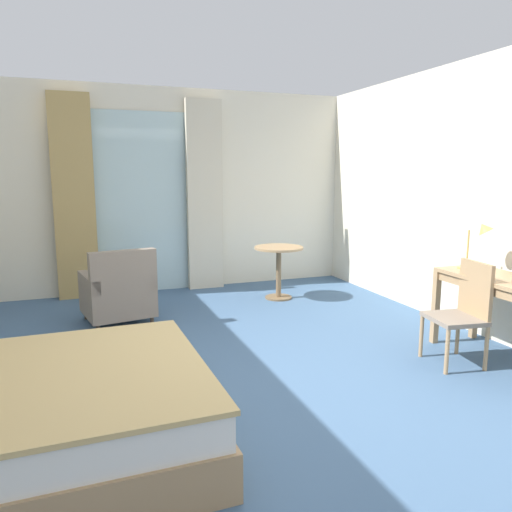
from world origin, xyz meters
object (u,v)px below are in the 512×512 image
(desk_chair, at_px, (463,308))
(armchair_by_window, at_px, (118,293))
(writing_desk, at_px, (508,290))
(round_cafe_table, at_px, (279,260))
(desk_lamp, at_px, (480,236))
(bed, at_px, (28,417))

(desk_chair, bearing_deg, armchair_by_window, 140.83)
(writing_desk, distance_m, armchair_by_window, 3.98)
(writing_desk, height_order, round_cafe_table, writing_desk)
(round_cafe_table, bearing_deg, writing_desk, -70.04)
(writing_desk, xyz_separation_m, round_cafe_table, (-1.02, 2.81, -0.15))
(writing_desk, relative_size, desk_lamp, 2.70)
(writing_desk, xyz_separation_m, desk_lamp, (0.07, 0.44, 0.42))
(bed, xyz_separation_m, round_cafe_table, (2.86, 3.04, 0.25))
(desk_lamp, bearing_deg, bed, -170.51)
(desk_chair, distance_m, round_cafe_table, 2.77)
(writing_desk, height_order, desk_lamp, desk_lamp)
(desk_lamp, relative_size, round_cafe_table, 0.70)
(writing_desk, bearing_deg, armchair_by_window, 142.80)
(round_cafe_table, bearing_deg, bed, -133.28)
(bed, distance_m, armchair_by_window, 2.72)
(writing_desk, height_order, desk_chair, desk_chair)
(desk_lamp, xyz_separation_m, round_cafe_table, (-1.09, 2.38, -0.57))
(bed, distance_m, desk_chair, 3.54)
(bed, relative_size, desk_lamp, 4.11)
(desk_lamp, distance_m, round_cafe_table, 2.68)
(writing_desk, xyz_separation_m, armchair_by_window, (-3.16, 2.40, -0.33))
(armchair_by_window, xyz_separation_m, round_cafe_table, (2.13, 0.42, 0.18))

